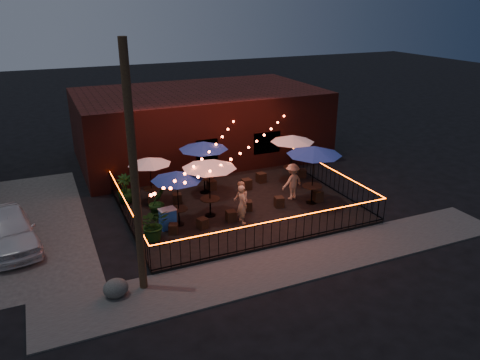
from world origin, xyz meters
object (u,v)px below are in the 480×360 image
object	(u,v)px
cafe_table_4	(314,151)
cooler	(168,218)
boulder	(116,288)
utility_pole	(134,175)
cafe_table_1	(149,162)
cafe_table_0	(177,177)
cafe_table_3	(203,146)
cafe_table_5	(292,139)
cafe_table_2	(209,165)

from	to	relation	value
cafe_table_4	cooler	xyz separation A→B (m)	(-6.76, 0.15, -2.05)
boulder	utility_pole	bearing A→B (deg)	8.95
cafe_table_1	cafe_table_0	bearing A→B (deg)	-80.58
utility_pole	cafe_table_3	bearing A→B (deg)	55.61
cafe_table_5	cafe_table_2	bearing A→B (deg)	-156.83
cafe_table_2	boulder	distance (m)	6.72
cafe_table_5	cafe_table_0	bearing A→B (deg)	-159.34
cafe_table_5	cafe_table_1	bearing A→B (deg)	178.35
cafe_table_3	cafe_table_5	world-z (taller)	cafe_table_3
cafe_table_5	cooler	xyz separation A→B (m)	(-7.31, -2.72, -1.79)
cafe_table_2	cooler	world-z (taller)	cafe_table_2
utility_pole	cafe_table_5	xyz separation A→B (m)	(9.16, 6.33, -1.62)
cafe_table_1	cafe_table_5	xyz separation A→B (m)	(7.25, -0.21, 0.26)
cafe_table_0	cafe_table_1	size ratio (longest dim) A/B	1.20
cafe_table_3	cafe_table_1	bearing A→B (deg)	-178.42
cafe_table_2	cafe_table_3	distance (m)	2.63
cafe_table_2	cooler	xyz separation A→B (m)	(-2.02, -0.46, -1.89)
cafe_table_1	cafe_table_2	xyz separation A→B (m)	(1.96, -2.47, 0.36)
utility_pole	cafe_table_4	distance (m)	9.37
cafe_table_3	boulder	xyz separation A→B (m)	(-5.44, -6.75, -2.18)
cafe_table_4	boulder	distance (m)	10.44
cafe_table_1	cafe_table_2	world-z (taller)	cafe_table_2
cafe_table_0	cafe_table_1	world-z (taller)	cafe_table_0
cafe_table_1	cooler	xyz separation A→B (m)	(-0.06, -2.93, -1.53)
cafe_table_3	cafe_table_5	size ratio (longest dim) A/B	1.01
cafe_table_1	cooler	size ratio (longest dim) A/B	2.47
cafe_table_3	cafe_table_4	size ratio (longest dim) A/B	1.03
cafe_table_4	cooler	distance (m)	7.07
cafe_table_2	cooler	distance (m)	2.80
cafe_table_0	cafe_table_5	size ratio (longest dim) A/B	0.88
cafe_table_3	cooler	bearing A→B (deg)	-131.69
utility_pole	cafe_table_5	size ratio (longest dim) A/B	2.72
cafe_table_1	cafe_table_4	bearing A→B (deg)	-24.70
cafe_table_1	boulder	size ratio (longest dim) A/B	2.54
cooler	cafe_table_5	bearing A→B (deg)	13.73
cooler	boulder	xyz separation A→B (m)	(-2.77, -3.75, -0.26)
cafe_table_4	cafe_table_0	bearing A→B (deg)	177.14
cafe_table_4	cafe_table_5	xyz separation A→B (m)	(0.55, 2.87, -0.26)
cafe_table_3	cafe_table_2	bearing A→B (deg)	-104.47
cafe_table_1	cafe_table_2	bearing A→B (deg)	-51.67
cafe_table_3	cafe_table_5	distance (m)	4.64
cafe_table_3	cooler	size ratio (longest dim) A/B	3.39
cafe_table_1	boulder	world-z (taller)	cafe_table_1
cafe_table_1	cafe_table_5	size ratio (longest dim) A/B	0.74
cafe_table_1	cafe_table_2	size ratio (longest dim) A/B	0.76
cafe_table_3	cafe_table_0	bearing A→B (deg)	-127.16
cooler	boulder	bearing A→B (deg)	-133.09
cafe_table_1	cafe_table_5	distance (m)	7.25
utility_pole	cafe_table_5	world-z (taller)	utility_pole
utility_pole	cafe_table_1	world-z (taller)	utility_pole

